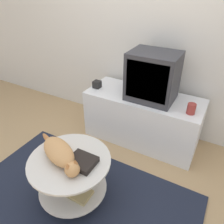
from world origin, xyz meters
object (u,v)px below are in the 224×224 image
tv (153,76)px  cat (60,153)px  dvd_box (82,162)px  speaker (97,84)px

tv → cat: tv is taller
tv → dvd_box: bearing=-97.8°
tv → speaker: (-0.65, -0.06, -0.21)m
dvd_box → speaker: bearing=116.3°
speaker → dvd_box: speaker is taller
speaker → cat: size_ratio=0.14×
cat → speaker: bearing=131.4°
tv → dvd_box: 1.14m
cat → dvd_box: bearing=37.7°
dvd_box → cat: (-0.18, -0.04, 0.04)m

